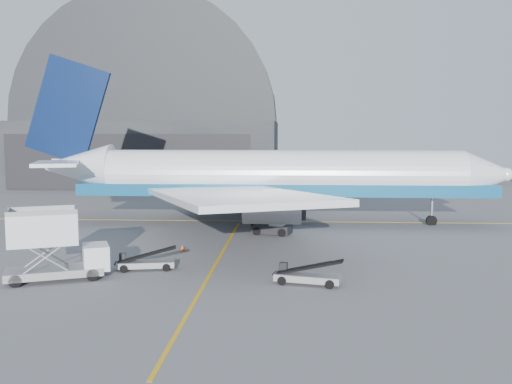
# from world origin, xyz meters

# --- Properties ---
(ground) EXTENTS (200.00, 200.00, 0.00)m
(ground) POSITION_xyz_m (0.00, 0.00, 0.00)
(ground) COLOR #565659
(ground) RESTS_ON ground
(taxi_lines) EXTENTS (80.00, 42.12, 0.02)m
(taxi_lines) POSITION_xyz_m (0.00, 12.67, 0.01)
(taxi_lines) COLOR gold
(taxi_lines) RESTS_ON ground
(hangar) EXTENTS (50.00, 28.30, 28.00)m
(hangar) POSITION_xyz_m (-22.00, 64.95, 9.54)
(hangar) COLOR black
(hangar) RESTS_ON ground
(distant_bldg_a) EXTENTS (14.00, 8.00, 4.00)m
(distant_bldg_a) POSITION_xyz_m (38.00, 72.00, 0.00)
(distant_bldg_a) COLOR black
(distant_bldg_a) RESTS_ON ground
(airliner) EXTENTS (53.32, 51.70, 18.71)m
(airliner) POSITION_xyz_m (2.84, 18.40, 5.24)
(airliner) COLOR white
(airliner) RESTS_ON ground
(catering_truck) EXTENTS (7.19, 4.91, 4.64)m
(catering_truck) POSITION_xyz_m (-10.40, -6.65, 2.35)
(catering_truck) COLOR gray
(catering_truck) RESTS_ON ground
(pushback_tug) EXTENTS (4.07, 2.98, 1.69)m
(pushback_tug) POSITION_xyz_m (4.02, 11.78, 0.64)
(pushback_tug) COLOR black
(pushback_tug) RESTS_ON ground
(belt_loader_a) EXTENTS (4.52, 2.21, 1.69)m
(belt_loader_a) POSITION_xyz_m (-4.95, -3.36, 0.52)
(belt_loader_a) COLOR gray
(belt_loader_a) RESTS_ON ground
(belt_loader_b) EXTENTS (4.75, 2.45, 1.77)m
(belt_loader_b) POSITION_xyz_m (6.80, -6.66, 0.55)
(belt_loader_b) COLOR gray
(belt_loader_b) RESTS_ON ground
(traffic_cone) EXTENTS (0.36, 0.36, 0.52)m
(traffic_cone) POSITION_xyz_m (-3.46, 3.33, 0.25)
(traffic_cone) COLOR #EC5707
(traffic_cone) RESTS_ON ground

